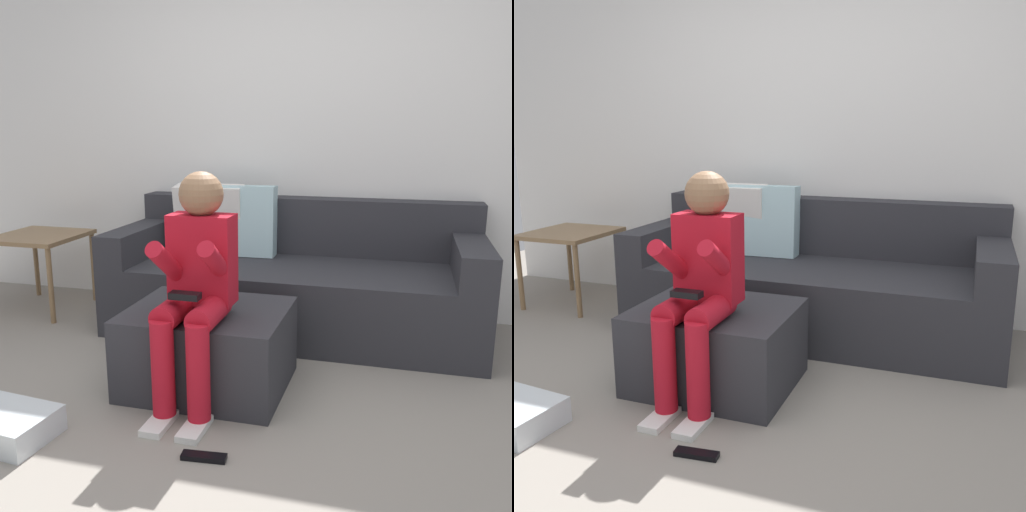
# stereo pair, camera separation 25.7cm
# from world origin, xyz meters

# --- Properties ---
(ground_plane) EXTENTS (7.06, 7.06, 0.00)m
(ground_plane) POSITION_xyz_m (0.00, 0.00, 0.00)
(ground_plane) COLOR gray
(wall_back) EXTENTS (5.43, 0.10, 2.74)m
(wall_back) POSITION_xyz_m (0.00, 2.00, 1.37)
(wall_back) COLOR white
(wall_back) RESTS_ON ground_plane
(couch_sectional) EXTENTS (2.34, 0.94, 0.93)m
(couch_sectional) POSITION_xyz_m (0.06, 1.54, 0.32)
(couch_sectional) COLOR #2D2D33
(couch_sectional) RESTS_ON ground_plane
(ottoman) EXTENTS (0.79, 0.65, 0.42)m
(ottoman) POSITION_xyz_m (-0.17, 0.56, 0.21)
(ottoman) COLOR #2D2D33
(ottoman) RESTS_ON ground_plane
(person_seated) EXTENTS (0.31, 0.58, 1.11)m
(person_seated) POSITION_xyz_m (-0.16, 0.38, 0.62)
(person_seated) COLOR red
(person_seated) RESTS_ON ground_plane
(storage_bin) EXTENTS (0.49, 0.34, 0.12)m
(storage_bin) POSITION_xyz_m (-0.87, -0.14, 0.06)
(storage_bin) COLOR silver
(storage_bin) RESTS_ON ground_plane
(side_table) EXTENTS (0.57, 0.60, 0.56)m
(side_table) POSITION_xyz_m (-1.77, 1.44, 0.48)
(side_table) COLOR olive
(side_table) RESTS_ON ground_plane
(remote_near_ottoman) EXTENTS (0.19, 0.07, 0.02)m
(remote_near_ottoman) POSITION_xyz_m (0.04, -0.08, 0.01)
(remote_near_ottoman) COLOR black
(remote_near_ottoman) RESTS_ON ground_plane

